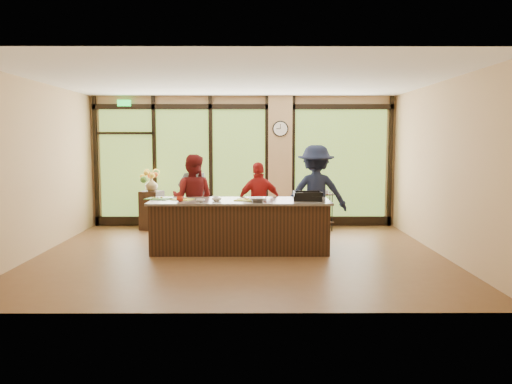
{
  "coord_description": "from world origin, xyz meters",
  "views": [
    {
      "loc": [
        0.25,
        -8.56,
        1.97
      ],
      "look_at": [
        0.28,
        0.4,
        1.05
      ],
      "focal_mm": 35.0,
      "sensor_mm": 36.0,
      "label": 1
    }
  ],
  "objects_px": {
    "roasting_pan": "(308,198)",
    "flower_stand": "(152,210)",
    "cook_left": "(194,199)",
    "island_base": "(240,226)",
    "cook_right": "(316,194)",
    "bar_cart": "(318,206)"
  },
  "relations": [
    {
      "from": "cook_left",
      "to": "bar_cart",
      "type": "relative_size",
      "value": 1.91
    },
    {
      "from": "cook_left",
      "to": "flower_stand",
      "type": "distance_m",
      "value": 1.8
    },
    {
      "from": "cook_right",
      "to": "bar_cart",
      "type": "height_order",
      "value": "cook_right"
    },
    {
      "from": "cook_right",
      "to": "flower_stand",
      "type": "height_order",
      "value": "cook_right"
    },
    {
      "from": "island_base",
      "to": "flower_stand",
      "type": "height_order",
      "value": "island_base"
    },
    {
      "from": "roasting_pan",
      "to": "flower_stand",
      "type": "bearing_deg",
      "value": 149.87
    },
    {
      "from": "cook_left",
      "to": "cook_right",
      "type": "relative_size",
      "value": 0.9
    },
    {
      "from": "roasting_pan",
      "to": "cook_right",
      "type": "bearing_deg",
      "value": 77.97
    },
    {
      "from": "cook_right",
      "to": "roasting_pan",
      "type": "relative_size",
      "value": 3.83
    },
    {
      "from": "bar_cart",
      "to": "cook_left",
      "type": "bearing_deg",
      "value": -176.17
    },
    {
      "from": "island_base",
      "to": "cook_right",
      "type": "bearing_deg",
      "value": 28.24
    },
    {
      "from": "cook_right",
      "to": "roasting_pan",
      "type": "height_order",
      "value": "cook_right"
    },
    {
      "from": "flower_stand",
      "to": "bar_cart",
      "type": "relative_size",
      "value": 0.97
    },
    {
      "from": "cook_left",
      "to": "flower_stand",
      "type": "height_order",
      "value": "cook_left"
    },
    {
      "from": "cook_left",
      "to": "flower_stand",
      "type": "xyz_separation_m",
      "value": [
        -1.1,
        1.36,
        -0.42
      ]
    },
    {
      "from": "cook_left",
      "to": "roasting_pan",
      "type": "relative_size",
      "value": 3.44
    },
    {
      "from": "bar_cart",
      "to": "island_base",
      "type": "bearing_deg",
      "value": -150.81
    },
    {
      "from": "flower_stand",
      "to": "bar_cart",
      "type": "height_order",
      "value": "bar_cart"
    },
    {
      "from": "island_base",
      "to": "roasting_pan",
      "type": "relative_size",
      "value": 6.26
    },
    {
      "from": "cook_left",
      "to": "island_base",
      "type": "bearing_deg",
      "value": 117.16
    },
    {
      "from": "island_base",
      "to": "cook_right",
      "type": "xyz_separation_m",
      "value": [
        1.45,
        0.78,
        0.51
      ]
    },
    {
      "from": "flower_stand",
      "to": "roasting_pan",
      "type": "bearing_deg",
      "value": -18.26
    }
  ]
}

